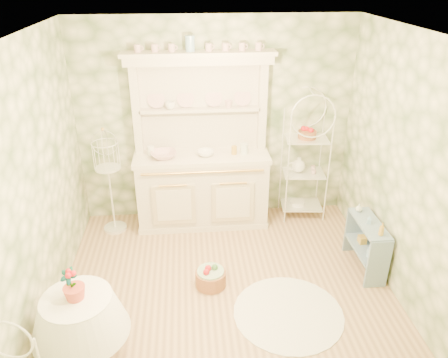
{
  "coord_description": "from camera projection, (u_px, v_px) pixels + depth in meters",
  "views": [
    {
      "loc": [
        -0.37,
        -3.68,
        3.22
      ],
      "look_at": [
        0.0,
        0.5,
        1.15
      ],
      "focal_mm": 35.0,
      "sensor_mm": 36.0,
      "label": 1
    }
  ],
  "objects": [
    {
      "name": "floor",
      "position": [
        228.0,
        294.0,
        4.74
      ],
      "size": [
        3.6,
        3.6,
        0.0
      ],
      "primitive_type": "plane",
      "color": "tan",
      "rests_on": "ground"
    },
    {
      "name": "ceiling",
      "position": [
        229.0,
        35.0,
        3.55
      ],
      "size": [
        3.6,
        3.6,
        0.0
      ],
      "primitive_type": "plane",
      "color": "white",
      "rests_on": "floor"
    },
    {
      "name": "wall_left",
      "position": [
        34.0,
        191.0,
        4.0
      ],
      "size": [
        3.6,
        3.6,
        0.0
      ],
      "primitive_type": "plane",
      "color": "#ECE7C8",
      "rests_on": "floor"
    },
    {
      "name": "wall_right",
      "position": [
        410.0,
        176.0,
        4.29
      ],
      "size": [
        3.6,
        3.6,
        0.0
      ],
      "primitive_type": "plane",
      "color": "#ECE7C8",
      "rests_on": "floor"
    },
    {
      "name": "wall_back",
      "position": [
        215.0,
        122.0,
        5.76
      ],
      "size": [
        3.6,
        3.6,
        0.0
      ],
      "primitive_type": "plane",
      "color": "#ECE7C8",
      "rests_on": "floor"
    },
    {
      "name": "wall_front",
      "position": [
        259.0,
        322.0,
        2.54
      ],
      "size": [
        3.6,
        3.6,
        0.0
      ],
      "primitive_type": "plane",
      "color": "#ECE7C8",
      "rests_on": "floor"
    },
    {
      "name": "kitchen_dresser",
      "position": [
        201.0,
        145.0,
        5.58
      ],
      "size": [
        1.87,
        0.61,
        2.29
      ],
      "primitive_type": "cube",
      "color": "silver",
      "rests_on": "floor"
    },
    {
      "name": "bakers_rack",
      "position": [
        305.0,
        158.0,
        5.88
      ],
      "size": [
        0.58,
        0.44,
        1.75
      ],
      "primitive_type": "cube",
      "rotation": [
        0.0,
        0.0,
        -0.1
      ],
      "color": "white",
      "rests_on": "floor"
    },
    {
      "name": "side_shelf",
      "position": [
        366.0,
        246.0,
        5.03
      ],
      "size": [
        0.29,
        0.71,
        0.6
      ],
      "primitive_type": "cube",
      "rotation": [
        0.0,
        0.0,
        0.05
      ],
      "color": "#7693AD",
      "rests_on": "floor"
    },
    {
      "name": "round_table",
      "position": [
        82.0,
        333.0,
        3.82
      ],
      "size": [
        0.73,
        0.73,
        0.64
      ],
      "primitive_type": "cylinder",
      "rotation": [
        0.0,
        0.0,
        0.29
      ],
      "color": "white",
      "rests_on": "floor"
    },
    {
      "name": "birdcage_stand",
      "position": [
        109.0,
        178.0,
        5.57
      ],
      "size": [
        0.37,
        0.37,
        1.55
      ],
      "primitive_type": "cube",
      "rotation": [
        0.0,
        0.0,
        -0.01
      ],
      "color": "white",
      "rests_on": "floor"
    },
    {
      "name": "floor_basket",
      "position": [
        211.0,
        277.0,
        4.83
      ],
      "size": [
        0.44,
        0.44,
        0.23
      ],
      "primitive_type": "cylinder",
      "rotation": [
        0.0,
        0.0,
        0.34
      ],
      "color": "#A2643E",
      "rests_on": "floor"
    },
    {
      "name": "lace_rug",
      "position": [
        288.0,
        313.0,
        4.48
      ],
      "size": [
        1.2,
        1.2,
        0.01
      ],
      "primitive_type": "cylinder",
      "rotation": [
        0.0,
        0.0,
        0.06
      ],
      "color": "white",
      "rests_on": "floor"
    },
    {
      "name": "bowl_floral",
      "position": [
        164.0,
        157.0,
        5.55
      ],
      "size": [
        0.37,
        0.37,
        0.08
      ],
      "primitive_type": "imported",
      "rotation": [
        0.0,
        0.0,
        0.17
      ],
      "color": "white",
      "rests_on": "kitchen_dresser"
    },
    {
      "name": "bowl_white",
      "position": [
        206.0,
        155.0,
        5.61
      ],
      "size": [
        0.27,
        0.27,
        0.07
      ],
      "primitive_type": "imported",
      "rotation": [
        0.0,
        0.0,
        -0.26
      ],
      "color": "white",
      "rests_on": "kitchen_dresser"
    },
    {
      "name": "cup_left",
      "position": [
        170.0,
        107.0,
        5.49
      ],
      "size": [
        0.16,
        0.16,
        0.1
      ],
      "primitive_type": "imported",
      "rotation": [
        0.0,
        0.0,
        -0.39
      ],
      "color": "white",
      "rests_on": "kitchen_dresser"
    },
    {
      "name": "cup_right",
      "position": [
        229.0,
        105.0,
        5.55
      ],
      "size": [
        0.12,
        0.12,
        0.1
      ],
      "primitive_type": "imported",
      "rotation": [
        0.0,
        0.0,
        0.18
      ],
      "color": "white",
      "rests_on": "kitchen_dresser"
    },
    {
      "name": "potted_geranium",
      "position": [
        70.0,
        285.0,
        3.59
      ],
      "size": [
        0.18,
        0.16,
        0.29
      ],
      "primitive_type": "imported",
      "rotation": [
        0.0,
        0.0,
        -0.42
      ],
      "color": "#3F7238",
      "rests_on": "round_table"
    },
    {
      "name": "bottle_amber",
      "position": [
        382.0,
        230.0,
        4.64
      ],
      "size": [
        0.07,
        0.07,
        0.15
      ],
      "primitive_type": "imported",
      "rotation": [
        0.0,
        0.0,
        -0.29
      ],
      "color": "gold",
      "rests_on": "side_shelf"
    },
    {
      "name": "bottle_blue",
      "position": [
        369.0,
        220.0,
        4.87
      ],
      "size": [
        0.05,
        0.05,
        0.09
      ],
      "primitive_type": "imported",
      "rotation": [
        0.0,
        0.0,
        -0.3
      ],
      "color": "#89B9DE",
      "rests_on": "side_shelf"
    },
    {
      "name": "bottle_glass",
      "position": [
        359.0,
        209.0,
        5.11
      ],
      "size": [
        0.1,
        0.1,
        0.1
      ],
      "primitive_type": "imported",
      "rotation": [
        0.0,
        0.0,
        -0.33
      ],
      "color": "silver",
      "rests_on": "side_shelf"
    }
  ]
}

